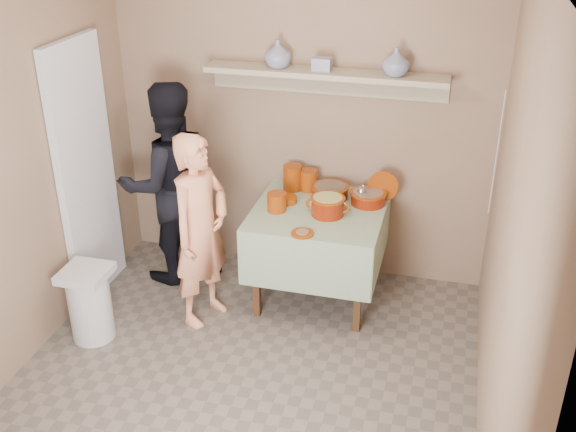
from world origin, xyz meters
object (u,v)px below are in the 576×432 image
(serving_table, at_px, (319,223))
(trash_bin, at_px, (90,303))
(cazuela_rice, at_px, (328,204))
(person_cook, at_px, (201,231))
(person_helper, at_px, (170,184))

(serving_table, height_order, trash_bin, serving_table)
(trash_bin, bearing_deg, cazuela_rice, 29.34)
(serving_table, xyz_separation_m, trash_bin, (-1.45, -0.93, -0.36))
(serving_table, distance_m, cazuela_rice, 0.23)
(cazuela_rice, xyz_separation_m, trash_bin, (-1.53, -0.86, -0.56))
(trash_bin, bearing_deg, person_cook, 32.80)
(person_cook, bearing_deg, trash_bin, 141.31)
(person_cook, height_order, serving_table, person_cook)
(person_helper, distance_m, trash_bin, 1.12)
(person_cook, bearing_deg, person_helper, 60.32)
(person_helper, xyz_separation_m, cazuela_rice, (1.29, -0.09, 0.02))
(person_helper, height_order, trash_bin, person_helper)
(person_cook, xyz_separation_m, serving_table, (0.75, 0.49, -0.09))
(serving_table, bearing_deg, trash_bin, -147.19)
(person_helper, bearing_deg, person_cook, 93.09)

